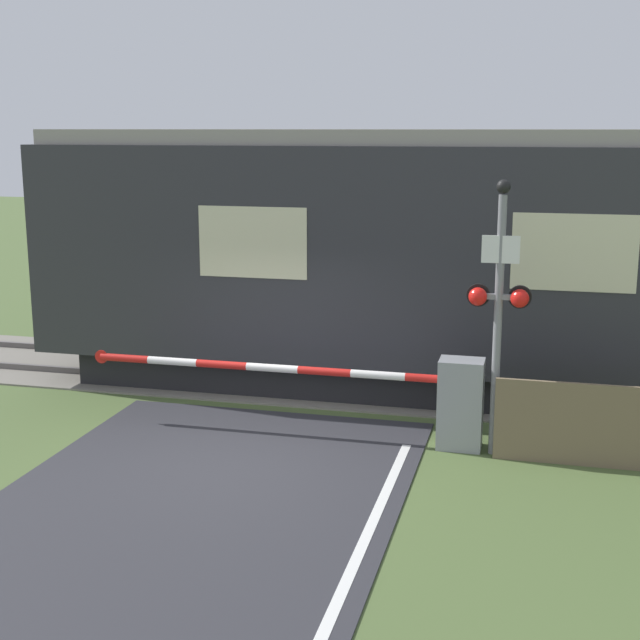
# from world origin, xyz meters

# --- Properties ---
(ground_plane) EXTENTS (80.00, 80.00, 0.00)m
(ground_plane) POSITION_xyz_m (0.00, 0.00, 0.00)
(ground_plane) COLOR #4C6033
(track_bed) EXTENTS (36.00, 3.20, 0.13)m
(track_bed) POSITION_xyz_m (0.00, 3.90, 0.02)
(track_bed) COLOR slate
(track_bed) RESTS_ON ground_plane
(train) EXTENTS (17.25, 3.03, 4.26)m
(train) POSITION_xyz_m (4.23, 3.90, 2.18)
(train) COLOR black
(train) RESTS_ON ground_plane
(crossing_barrier) EXTENTS (5.72, 0.44, 1.24)m
(crossing_barrier) POSITION_xyz_m (2.38, 1.14, 0.68)
(crossing_barrier) COLOR gray
(crossing_barrier) RESTS_ON ground_plane
(signal_post) EXTENTS (0.83, 0.26, 3.64)m
(signal_post) POSITION_xyz_m (3.28, 1.02, 2.07)
(signal_post) COLOR gray
(signal_post) RESTS_ON ground_plane
(roadside_fence) EXTENTS (2.95, 0.06, 1.10)m
(roadside_fence) POSITION_xyz_m (4.77, 0.86, 0.55)
(roadside_fence) COLOR #726047
(roadside_fence) RESTS_ON ground_plane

